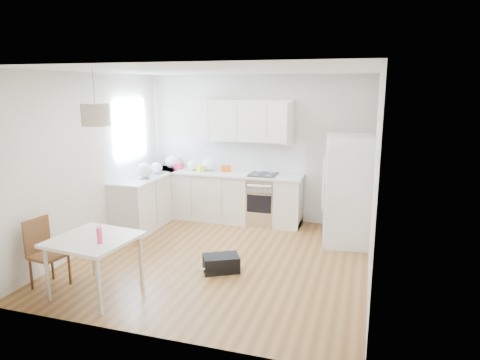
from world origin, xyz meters
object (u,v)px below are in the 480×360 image
Objects in this scene: gym_bag at (221,263)px; dining_table at (94,244)px; refrigerator at (349,190)px; dining_chair at (49,254)px.

dining_table is at bearing -168.35° from gym_bag.
refrigerator reaches higher than gym_bag.
dining_chair is at bearing -171.68° from dining_table.
dining_table is 1.71m from gym_bag.
dining_table is 2.09× the size of gym_bag.
gym_bag is at bearing 46.48° from dining_table.
refrigerator is 3.92m from dining_table.
gym_bag is at bearing -139.95° from refrigerator.
refrigerator is at bearing 17.68° from gym_bag.
dining_chair reaches higher than dining_table.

